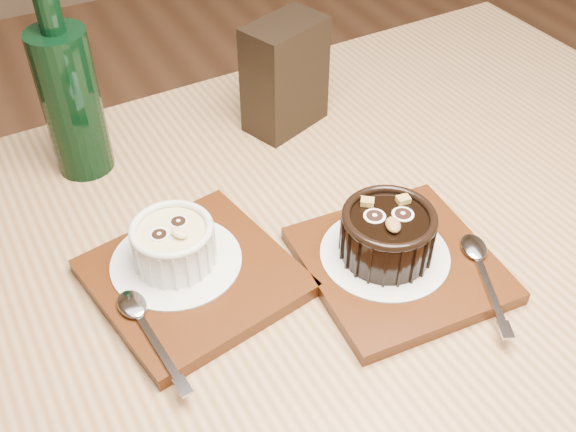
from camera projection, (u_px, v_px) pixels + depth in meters
name	position (u px, v px, depth m)	size (l,w,h in m)	color
table	(302.00, 337.00, 0.73)	(1.23, 0.85, 0.75)	olive
tray_left	(194.00, 277.00, 0.66)	(0.18, 0.18, 0.01)	#47200B
doily_left	(176.00, 261.00, 0.67)	(0.13, 0.13, 0.00)	silver
ramekin_white	(173.00, 242.00, 0.65)	(0.08, 0.08, 0.05)	silver
spoon_left	(148.00, 329.00, 0.60)	(0.03, 0.13, 0.01)	silver
tray_right	(399.00, 264.00, 0.68)	(0.18, 0.18, 0.01)	#47200B
doily_right	(385.00, 254.00, 0.68)	(0.13, 0.13, 0.00)	silver
ramekin_dark	(388.00, 232.00, 0.66)	(0.09, 0.09, 0.06)	black
spoon_right	(484.00, 272.00, 0.65)	(0.03, 0.13, 0.01)	silver
condiment_stand	(285.00, 76.00, 0.83)	(0.10, 0.06, 0.14)	black
green_bottle	(70.00, 98.00, 0.75)	(0.07, 0.07, 0.24)	black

